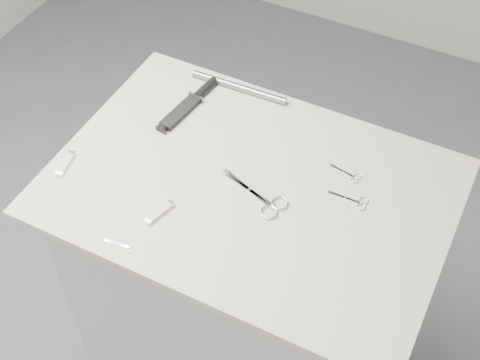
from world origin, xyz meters
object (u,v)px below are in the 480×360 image
at_px(embroidery_scissors_b, 350,175).
at_px(tiny_scissors, 122,245).
at_px(metal_rail, 239,87).
at_px(plinth, 248,286).
at_px(embroidery_scissors_a, 354,201).
at_px(pocket_knife_a, 66,164).
at_px(sheathed_knife, 192,102).
at_px(pocket_knife_b, 160,212).
at_px(large_shears, 265,201).

height_order(embroidery_scissors_b, tiny_scissors, same).
relative_size(embroidery_scissors_b, metal_rail, 0.31).
height_order(plinth, metal_rail, metal_rail).
relative_size(embroidery_scissors_a, pocket_knife_a, 1.19).
distance_m(embroidery_scissors_b, sheathed_knife, 0.50).
height_order(plinth, embroidery_scissors_a, embroidery_scissors_a).
xyz_separation_m(pocket_knife_a, pocket_knife_b, (0.30, -0.03, 0.00)).
bearing_deg(sheathed_knife, large_shears, -116.71).
distance_m(large_shears, tiny_scissors, 0.36).
bearing_deg(pocket_knife_a, plinth, -83.43).
relative_size(tiny_scissors, pocket_knife_a, 0.86).
bearing_deg(pocket_knife_a, metal_rail, -41.80).
distance_m(large_shears, sheathed_knife, 0.41).
xyz_separation_m(embroidery_scissors_b, tiny_scissors, (-0.40, -0.45, -0.00)).
bearing_deg(metal_rail, plinth, -58.54).
bearing_deg(pocket_knife_a, pocket_knife_b, -107.33).
bearing_deg(pocket_knife_a, sheathed_knife, -38.50).
bearing_deg(pocket_knife_b, embroidery_scissors_a, -43.26).
xyz_separation_m(embroidery_scissors_a, tiny_scissors, (-0.44, -0.37, -0.00)).
distance_m(embroidery_scissors_b, metal_rail, 0.43).
distance_m(plinth, large_shears, 0.48).
bearing_deg(plinth, pocket_knife_a, -161.36).
bearing_deg(embroidery_scissors_a, pocket_knife_a, -163.84).
bearing_deg(large_shears, plinth, 168.85).
relative_size(plinth, pocket_knife_b, 10.08).
height_order(embroidery_scissors_a, sheathed_knife, sheathed_knife).
bearing_deg(large_shears, metal_rail, 143.42).
bearing_deg(pocket_knife_b, sheathed_knife, 33.49).
bearing_deg(embroidery_scissors_b, large_shears, -120.26).
distance_m(embroidery_scissors_a, tiny_scissors, 0.57).
height_order(plinth, large_shears, large_shears).
relative_size(plinth, sheathed_knife, 3.82).
height_order(embroidery_scissors_b, sheathed_knife, sheathed_knife).
bearing_deg(pocket_knife_b, metal_rail, 19.24).
height_order(pocket_knife_b, metal_rail, metal_rail).
distance_m(plinth, tiny_scissors, 0.59).
bearing_deg(tiny_scissors, metal_rail, 82.97).
bearing_deg(sheathed_knife, pocket_knife_a, 161.02).
relative_size(plinth, metal_rail, 3.04).
xyz_separation_m(sheathed_knife, pocket_knife_b, (0.13, -0.38, -0.00)).
bearing_deg(tiny_scissors, plinth, 51.06).
xyz_separation_m(plinth, sheathed_knife, (-0.28, 0.20, 0.48)).
bearing_deg(sheathed_knife, tiny_scissors, -161.69).
relative_size(sheathed_knife, pocket_knife_b, 2.64).
bearing_deg(embroidery_scissors_a, metal_rail, 150.09).
bearing_deg(tiny_scissors, embroidery_scissors_b, 40.95).
relative_size(embroidery_scissors_a, embroidery_scissors_b, 1.14).
xyz_separation_m(embroidery_scissors_b, pocket_knife_a, (-0.67, -0.30, 0.00)).
bearing_deg(metal_rail, embroidery_scissors_a, -28.57).
distance_m(plinth, pocket_knife_a, 0.68).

